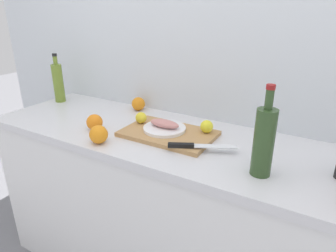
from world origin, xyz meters
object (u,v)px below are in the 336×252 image
object	(u,v)px
wine_bottle	(264,141)
olive_oil_bottle	(58,82)
fish_fillet	(164,124)
chef_knife	(194,146)
cutting_board	(168,134)
lemon_0	(207,127)
white_plate	(165,128)
orange_0	(138,104)

from	to	relation	value
wine_bottle	olive_oil_bottle	bearing A→B (deg)	169.31
fish_fillet	wine_bottle	world-z (taller)	wine_bottle
chef_knife	wine_bottle	distance (m)	0.31
fish_fillet	wine_bottle	xyz separation A→B (m)	(0.50, -0.14, 0.08)
cutting_board	lemon_0	world-z (taller)	lemon_0
fish_fillet	wine_bottle	size ratio (longest dim) A/B	0.46
white_plate	orange_0	size ratio (longest dim) A/B	2.61
wine_bottle	cutting_board	bearing A→B (deg)	164.62
fish_fillet	orange_0	size ratio (longest dim) A/B	1.96
orange_0	lemon_0	bearing A→B (deg)	-16.67
lemon_0	fish_fillet	bearing A→B (deg)	-158.54
chef_knife	lemon_0	size ratio (longest dim) A/B	4.49
white_plate	wine_bottle	xyz separation A→B (m)	(0.50, -0.14, 0.11)
white_plate	orange_0	distance (m)	0.38
fish_fillet	lemon_0	distance (m)	0.20
fish_fillet	white_plate	bearing A→B (deg)	-90.00
white_plate	wine_bottle	world-z (taller)	wine_bottle
lemon_0	olive_oil_bottle	xyz separation A→B (m)	(-1.04, 0.04, 0.08)
fish_fillet	orange_0	distance (m)	0.38
orange_0	fish_fillet	bearing A→B (deg)	-35.47
lemon_0	orange_0	distance (m)	0.52
olive_oil_bottle	orange_0	bearing A→B (deg)	11.58
lemon_0	white_plate	bearing A→B (deg)	-158.54
chef_knife	lemon_0	xyz separation A→B (m)	(-0.02, 0.18, 0.02)
cutting_board	lemon_0	size ratio (longest dim) A/B	7.09
olive_oil_bottle	orange_0	xyz separation A→B (m)	(0.54, 0.11, -0.09)
white_plate	wine_bottle	size ratio (longest dim) A/B	0.61
olive_oil_bottle	chef_knife	bearing A→B (deg)	-11.64
chef_knife	lemon_0	distance (m)	0.18
fish_fillet	lemon_0	bearing A→B (deg)	21.46
olive_oil_bottle	orange_0	world-z (taller)	olive_oil_bottle
chef_knife	cutting_board	bearing A→B (deg)	126.18
white_plate	olive_oil_bottle	xyz separation A→B (m)	(-0.85, 0.11, 0.10)
wine_bottle	chef_knife	bearing A→B (deg)	172.79
wine_bottle	orange_0	size ratio (longest dim) A/B	4.31
fish_fillet	lemon_0	world-z (taller)	lemon_0
white_plate	olive_oil_bottle	bearing A→B (deg)	172.42
white_plate	wine_bottle	bearing A→B (deg)	-15.89
cutting_board	wine_bottle	bearing A→B (deg)	-15.38
chef_knife	fish_fillet	bearing A→B (deg)	126.55
chef_knife	orange_0	xyz separation A→B (m)	(-0.52, 0.33, 0.01)
white_plate	lemon_0	distance (m)	0.20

